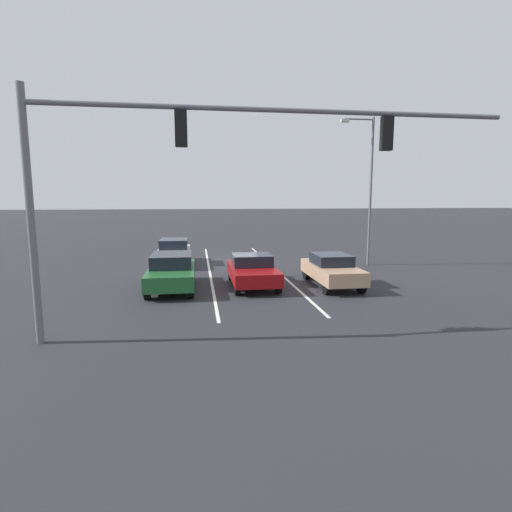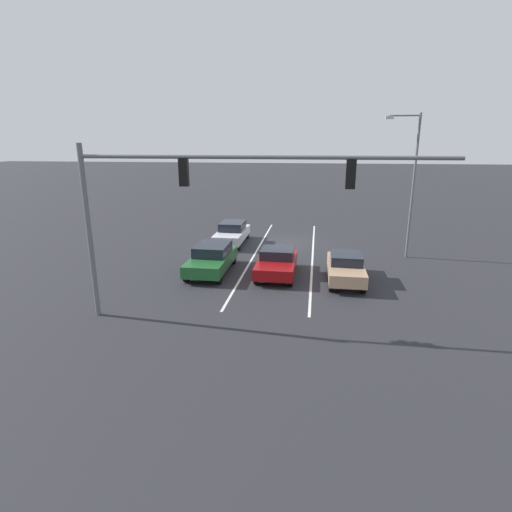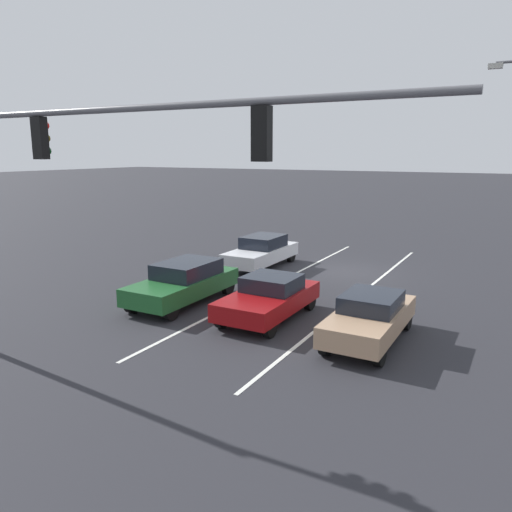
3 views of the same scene
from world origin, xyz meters
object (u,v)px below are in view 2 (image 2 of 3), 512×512
at_px(car_darkgreen_rightlane_front, 212,258).
at_px(street_lamp_left_shoulder, 410,177).
at_px(car_silver_rightlane_second, 232,233).
at_px(car_maroon_midlane_front, 277,262).
at_px(car_tan_leftlane_front, 346,267).
at_px(traffic_signal_gantry, 191,192).

distance_m(car_darkgreen_rightlane_front, street_lamp_left_shoulder, 12.37).
bearing_deg(car_silver_rightlane_second, street_lamp_left_shoulder, 170.40).
distance_m(car_silver_rightlane_second, street_lamp_left_shoulder, 11.89).
distance_m(car_maroon_midlane_front, street_lamp_left_shoulder, 9.53).
height_order(car_tan_leftlane_front, car_silver_rightlane_second, car_silver_rightlane_second).
xyz_separation_m(car_tan_leftlane_front, street_lamp_left_shoulder, (-3.76, -5.06, 4.06)).
distance_m(car_tan_leftlane_front, traffic_signal_gantry, 9.31).
height_order(car_darkgreen_rightlane_front, street_lamp_left_shoulder, street_lamp_left_shoulder).
bearing_deg(car_maroon_midlane_front, car_silver_rightlane_second, -59.90).
height_order(car_tan_leftlane_front, traffic_signal_gantry, traffic_signal_gantry).
distance_m(car_darkgreen_rightlane_front, car_silver_rightlane_second, 6.45).
height_order(car_tan_leftlane_front, street_lamp_left_shoulder, street_lamp_left_shoulder).
xyz_separation_m(car_tan_leftlane_front, traffic_signal_gantry, (6.01, 5.70, 4.27)).
bearing_deg(car_darkgreen_rightlane_front, car_tan_leftlane_front, 176.07).
bearing_deg(traffic_signal_gantry, car_darkgreen_rightlane_front, -80.83).
distance_m(car_darkgreen_rightlane_front, car_maroon_midlane_front, 3.51).
height_order(car_maroon_midlane_front, street_lamp_left_shoulder, street_lamp_left_shoulder).
xyz_separation_m(traffic_signal_gantry, street_lamp_left_shoulder, (-9.77, -10.76, -0.21)).
xyz_separation_m(car_maroon_midlane_front, car_silver_rightlane_second, (3.76, -6.49, 0.04)).
height_order(car_maroon_midlane_front, traffic_signal_gantry, traffic_signal_gantry).
bearing_deg(street_lamp_left_shoulder, traffic_signal_gantry, 47.77).
relative_size(car_tan_leftlane_front, traffic_signal_gantry, 0.32).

